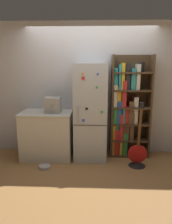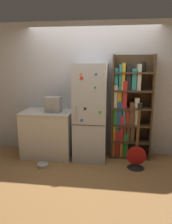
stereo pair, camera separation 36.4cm
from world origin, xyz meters
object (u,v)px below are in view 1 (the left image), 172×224
object	(u,v)px
guitar	(137,157)
refrigerator	(90,112)
pet_bowl	(44,167)
bookshelf	(126,110)
espresso_machine	(53,105)

from	to	relation	value
guitar	refrigerator	bearing A→B (deg)	157.32
pet_bowl	refrigerator	bearing A→B (deg)	33.16
bookshelf	refrigerator	bearing A→B (deg)	-166.86
bookshelf	pet_bowl	xyz separation A→B (m)	(-1.49, -0.68, -0.90)
espresso_machine	bookshelf	bearing A→B (deg)	9.12
refrigerator	pet_bowl	bearing A→B (deg)	-146.84
espresso_machine	guitar	size ratio (longest dim) A/B	0.25
pet_bowl	espresso_machine	bearing A→B (deg)	78.23
bookshelf	guitar	bearing A→B (deg)	-72.40
bookshelf	pet_bowl	size ratio (longest dim) A/B	9.76
bookshelf	guitar	size ratio (longest dim) A/B	1.65
guitar	pet_bowl	world-z (taller)	guitar
bookshelf	espresso_machine	size ratio (longest dim) A/B	6.68
refrigerator	guitar	world-z (taller)	refrigerator
bookshelf	pet_bowl	distance (m)	1.87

